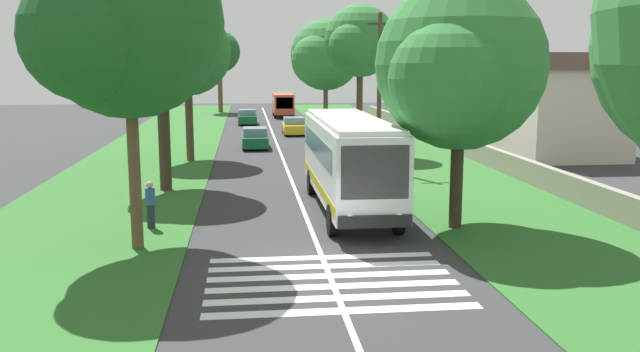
{
  "coord_description": "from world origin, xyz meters",
  "views": [
    {
      "loc": [
        -18.78,
        2.26,
        5.89
      ],
      "look_at": [
        6.35,
        -0.54,
        1.6
      ],
      "focal_mm": 37.66,
      "sensor_mm": 36.0,
      "label": 1
    }
  ],
  "objects_px": {
    "roadside_tree_left_2": "(185,55)",
    "trailing_minibus_0": "(283,103)",
    "trailing_car_0": "(255,138)",
    "pedestrian": "(150,204)",
    "roadside_tree_left_0": "(122,28)",
    "roadside_tree_left_1": "(159,44)",
    "roadside_tree_right_0": "(358,43)",
    "roadside_tree_right_3": "(323,57)",
    "trailing_car_1": "(294,126)",
    "roadside_tree_right_2": "(456,69)",
    "roadside_tree_left_3": "(218,53)",
    "roadside_building": "(557,104)",
    "coach_bus": "(349,158)",
    "trailing_car_2": "(247,117)",
    "utility_pole": "(379,90)"
  },
  "relations": [
    {
      "from": "roadside_tree_left_3",
      "to": "roadside_tree_right_3",
      "type": "xyz_separation_m",
      "value": [
        -20.12,
        -10.12,
        -0.62
      ]
    },
    {
      "from": "roadside_tree_right_3",
      "to": "pedestrian",
      "type": "bearing_deg",
      "value": 164.12
    },
    {
      "from": "roadside_tree_left_1",
      "to": "trailing_car_0",
      "type": "bearing_deg",
      "value": -16.36
    },
    {
      "from": "roadside_tree_left_2",
      "to": "roadside_tree_left_3",
      "type": "bearing_deg",
      "value": -0.66
    },
    {
      "from": "trailing_car_0",
      "to": "roadside_tree_left_2",
      "type": "xyz_separation_m",
      "value": [
        -5.87,
        4.14,
        5.68
      ]
    },
    {
      "from": "roadside_tree_left_2",
      "to": "trailing_minibus_0",
      "type": "bearing_deg",
      "value": -13.14
    },
    {
      "from": "coach_bus",
      "to": "trailing_car_2",
      "type": "bearing_deg",
      "value": 5.65
    },
    {
      "from": "roadside_tree_left_0",
      "to": "roadside_tree_right_3",
      "type": "relative_size",
      "value": 1.03
    },
    {
      "from": "trailing_car_1",
      "to": "roadside_tree_left_0",
      "type": "distance_m",
      "value": 35.52
    },
    {
      "from": "trailing_car_1",
      "to": "trailing_minibus_0",
      "type": "xyz_separation_m",
      "value": [
        18.06,
        -0.14,
        0.88
      ]
    },
    {
      "from": "pedestrian",
      "to": "roadside_tree_right_2",
      "type": "bearing_deg",
      "value": -96.39
    },
    {
      "from": "roadside_tree_left_0",
      "to": "roadside_tree_right_0",
      "type": "distance_m",
      "value": 23.8
    },
    {
      "from": "trailing_car_1",
      "to": "roadside_tree_right_0",
      "type": "bearing_deg",
      "value": -166.18
    },
    {
      "from": "roadside_tree_right_0",
      "to": "roadside_tree_right_2",
      "type": "relative_size",
      "value": 1.09
    },
    {
      "from": "coach_bus",
      "to": "roadside_tree_right_2",
      "type": "distance_m",
      "value": 5.88
    },
    {
      "from": "roadside_tree_left_1",
      "to": "roadside_building",
      "type": "distance_m",
      "value": 25.39
    },
    {
      "from": "coach_bus",
      "to": "trailing_car_0",
      "type": "distance_m",
      "value": 20.88
    },
    {
      "from": "roadside_tree_left_1",
      "to": "roadside_tree_left_3",
      "type": "relative_size",
      "value": 1.0
    },
    {
      "from": "trailing_minibus_0",
      "to": "roadside_tree_left_1",
      "type": "distance_m",
      "value": 43.03
    },
    {
      "from": "trailing_car_1",
      "to": "roadside_tree_left_0",
      "type": "height_order",
      "value": "roadside_tree_left_0"
    },
    {
      "from": "trailing_car_1",
      "to": "roadside_tree_left_0",
      "type": "xyz_separation_m",
      "value": [
        -34.12,
        7.62,
        6.26
      ]
    },
    {
      "from": "coach_bus",
      "to": "roadside_tree_right_0",
      "type": "bearing_deg",
      "value": -10.76
    },
    {
      "from": "trailing_car_1",
      "to": "roadside_tree_left_2",
      "type": "xyz_separation_m",
      "value": [
        -14.53,
        7.47,
        5.68
      ]
    },
    {
      "from": "trailing_car_2",
      "to": "trailing_minibus_0",
      "type": "xyz_separation_m",
      "value": [
        8.31,
        -3.91,
        0.88
      ]
    },
    {
      "from": "trailing_car_0",
      "to": "trailing_car_1",
      "type": "xyz_separation_m",
      "value": [
        8.66,
        -3.32,
        0.0
      ]
    },
    {
      "from": "trailing_minibus_0",
      "to": "roadside_tree_left_3",
      "type": "distance_m",
      "value": 11.73
    },
    {
      "from": "trailing_car_0",
      "to": "pedestrian",
      "type": "height_order",
      "value": "pedestrian"
    },
    {
      "from": "utility_pole",
      "to": "roadside_building",
      "type": "xyz_separation_m",
      "value": [
        4.43,
        -12.33,
        -1.13
      ]
    },
    {
      "from": "trailing_minibus_0",
      "to": "roadside_tree_left_1",
      "type": "height_order",
      "value": "roadside_tree_left_1"
    },
    {
      "from": "roadside_tree_left_3",
      "to": "roadside_building",
      "type": "bearing_deg",
      "value": -150.71
    },
    {
      "from": "trailing_minibus_0",
      "to": "roadside_tree_left_2",
      "type": "xyz_separation_m",
      "value": [
        -32.59,
        7.61,
        4.8
      ]
    },
    {
      "from": "trailing_minibus_0",
      "to": "roadside_tree_left_0",
      "type": "xyz_separation_m",
      "value": [
        -52.19,
        7.76,
        5.38
      ]
    },
    {
      "from": "roadside_tree_right_2",
      "to": "trailing_minibus_0",
      "type": "bearing_deg",
      "value": 3.53
    },
    {
      "from": "trailing_car_0",
      "to": "roadside_tree_right_2",
      "type": "xyz_separation_m",
      "value": [
        -24.01,
        -6.6,
        5.0
      ]
    },
    {
      "from": "roadside_tree_right_0",
      "to": "trailing_car_1",
      "type": "bearing_deg",
      "value": 13.82
    },
    {
      "from": "trailing_car_1",
      "to": "roadside_tree_right_2",
      "type": "xyz_separation_m",
      "value": [
        -32.67,
        -3.27,
        5.0
      ]
    },
    {
      "from": "trailing_car_0",
      "to": "trailing_car_1",
      "type": "bearing_deg",
      "value": -21.0
    },
    {
      "from": "trailing_minibus_0",
      "to": "roadside_tree_right_0",
      "type": "height_order",
      "value": "roadside_tree_right_0"
    },
    {
      "from": "trailing_minibus_0",
      "to": "roadside_tree_right_0",
      "type": "bearing_deg",
      "value": -174.39
    },
    {
      "from": "roadside_tree_right_0",
      "to": "roadside_tree_right_2",
      "type": "distance_m",
      "value": 19.8
    },
    {
      "from": "trailing_car_2",
      "to": "roadside_tree_left_3",
      "type": "distance_m",
      "value": 17.37
    },
    {
      "from": "roadside_tree_left_2",
      "to": "roadside_tree_left_0",
      "type": "bearing_deg",
      "value": 179.54
    },
    {
      "from": "trailing_car_1",
      "to": "roadside_tree_right_3",
      "type": "distance_m",
      "value": 8.5
    },
    {
      "from": "roadside_tree_left_0",
      "to": "roadside_tree_left_1",
      "type": "xyz_separation_m",
      "value": [
        10.21,
        0.18,
        -0.2
      ]
    },
    {
      "from": "utility_pole",
      "to": "roadside_building",
      "type": "bearing_deg",
      "value": -70.25
    },
    {
      "from": "roadside_tree_left_1",
      "to": "trailing_minibus_0",
      "type": "bearing_deg",
      "value": -10.71
    },
    {
      "from": "roadside_tree_left_3",
      "to": "roadside_tree_right_0",
      "type": "relative_size",
      "value": 1.01
    },
    {
      "from": "trailing_car_1",
      "to": "roadside_tree_right_2",
      "type": "height_order",
      "value": "roadside_tree_right_2"
    },
    {
      "from": "roadside_tree_left_1",
      "to": "utility_pole",
      "type": "height_order",
      "value": "roadside_tree_left_1"
    },
    {
      "from": "roadside_tree_left_1",
      "to": "roadside_tree_right_0",
      "type": "relative_size",
      "value": 1.01
    }
  ]
}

